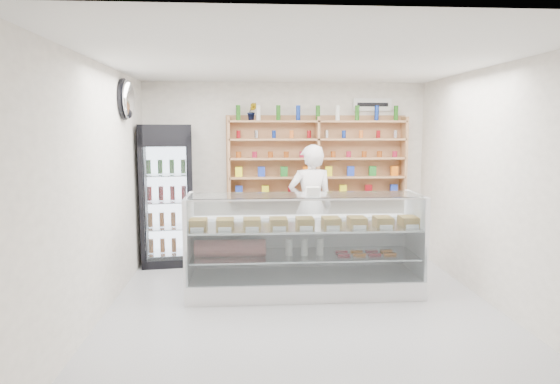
{
  "coord_description": "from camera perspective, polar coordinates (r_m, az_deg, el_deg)",
  "views": [
    {
      "loc": [
        -0.65,
        -5.52,
        2.09
      ],
      "look_at": [
        -0.2,
        0.9,
        1.25
      ],
      "focal_mm": 32.0,
      "sensor_mm": 36.0,
      "label": 1
    }
  ],
  "objects": [
    {
      "name": "drinks_cooler",
      "position": [
        7.82,
        -12.81,
        -0.28
      ],
      "size": [
        0.85,
        0.83,
        2.13
      ],
      "rotation": [
        0.0,
        0.0,
        0.13
      ],
      "color": "black",
      "rests_on": "floor"
    },
    {
      "name": "security_mirror",
      "position": [
        6.9,
        -17.0,
        10.09
      ],
      "size": [
        0.15,
        0.5,
        0.5
      ],
      "primitive_type": "ellipsoid",
      "color": "silver",
      "rests_on": "left_wall"
    },
    {
      "name": "potted_plant",
      "position": [
        7.87,
        -3.22,
        9.16
      ],
      "size": [
        0.15,
        0.13,
        0.27
      ],
      "primitive_type": "imported",
      "rotation": [
        0.0,
        0.0,
        -0.03
      ],
      "color": "#1E6626",
      "rests_on": "wall_shelving"
    },
    {
      "name": "room",
      "position": [
        5.6,
        2.69,
        0.35
      ],
      "size": [
        5.0,
        5.0,
        5.0
      ],
      "color": "#AEAEB3",
      "rests_on": "ground"
    },
    {
      "name": "display_counter",
      "position": [
        6.38,
        2.73,
        -8.41
      ],
      "size": [
        2.91,
        0.87,
        1.27
      ],
      "color": "white",
      "rests_on": "floor"
    },
    {
      "name": "wall_shelving",
      "position": [
        7.96,
        4.31,
        3.82
      ],
      "size": [
        2.84,
        0.28,
        1.33
      ],
      "color": "tan",
      "rests_on": "back_wall"
    },
    {
      "name": "wall_sign",
      "position": [
        8.26,
        10.52,
        9.79
      ],
      "size": [
        0.62,
        0.03,
        0.2
      ],
      "primitive_type": "cube",
      "color": "white",
      "rests_on": "back_wall"
    },
    {
      "name": "shop_worker",
      "position": [
        7.43,
        3.52,
        -1.65
      ],
      "size": [
        0.71,
        0.5,
        1.84
      ],
      "primitive_type": "imported",
      "rotation": [
        0.0,
        0.0,
        3.23
      ],
      "color": "silver",
      "rests_on": "floor"
    }
  ]
}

